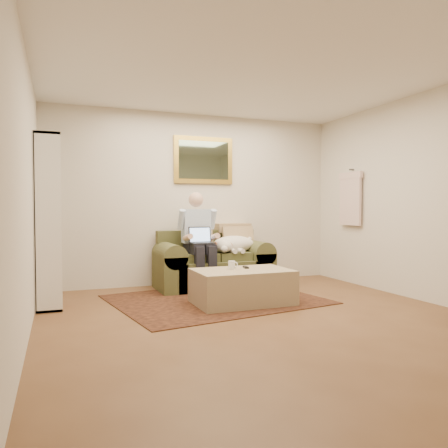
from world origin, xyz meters
TOP-DOWN VIEW (x-y plane):
  - room_shell at (0.00, 0.35)m, footprint 4.51×5.00m
  - rug at (-0.14, 1.20)m, footprint 2.75×2.34m
  - sofa at (0.12, 2.05)m, footprint 1.65×0.84m
  - seated_man at (-0.13, 1.90)m, footprint 0.54×0.78m
  - laptop at (-0.13, 1.83)m, footprint 0.32×0.25m
  - sleeping_dog at (0.41, 1.96)m, footprint 0.68×0.43m
  - ottoman at (0.07, 0.86)m, footprint 1.15×0.74m
  - coffee_mug at (-0.03, 0.95)m, footprint 0.08×0.08m
  - tv_remote at (0.17, 0.97)m, footprint 0.08×0.16m
  - bookshelf at (-2.10, 1.60)m, footprint 0.28×0.80m
  - wall_mirror at (0.12, 2.47)m, footprint 0.94×0.04m
  - hanging_shirt at (2.19, 1.60)m, footprint 0.06×0.52m

SIDE VIEW (x-z plane):
  - rug at x=-0.14m, z-range 0.00..0.01m
  - ottoman at x=0.07m, z-range 0.00..0.42m
  - sofa at x=0.12m, z-range -0.21..0.78m
  - tv_remote at x=0.17m, z-range 0.42..0.44m
  - coffee_mug at x=-0.03m, z-range 0.42..0.52m
  - sleeping_dog at x=0.41m, z-range 0.51..0.76m
  - seated_man at x=-0.13m, z-range 0.00..1.39m
  - laptop at x=-0.13m, z-range 0.61..0.84m
  - bookshelf at x=-2.10m, z-range 0.00..2.00m
  - room_shell at x=0.00m, z-range 0.00..2.61m
  - hanging_shirt at x=2.19m, z-range 0.90..1.80m
  - wall_mirror at x=0.12m, z-range 1.54..2.26m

